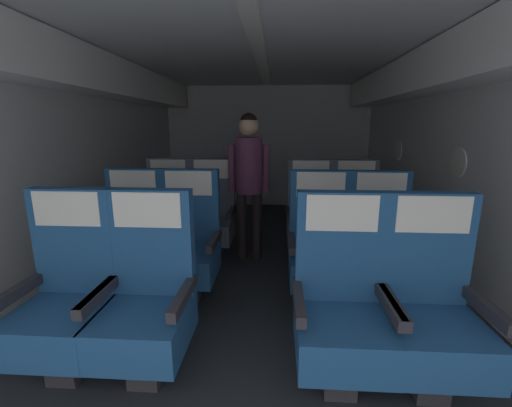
{
  "coord_description": "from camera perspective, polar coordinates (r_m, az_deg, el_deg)",
  "views": [
    {
      "loc": [
        0.18,
        -0.03,
        1.42
      ],
      "look_at": [
        -0.0,
        2.83,
        0.76
      ],
      "focal_mm": 23.53,
      "sensor_mm": 36.0,
      "label": 1
    }
  ],
  "objects": [
    {
      "name": "seat_b_left_aisle",
      "position": [
        2.84,
        -11.44,
        -7.17
      ],
      "size": [
        0.51,
        0.51,
        1.08
      ],
      "color": "#38383D",
      "rests_on": "ground"
    },
    {
      "name": "seat_b_right_window",
      "position": [
        2.76,
        10.74,
        -7.7
      ],
      "size": [
        0.51,
        0.51,
        1.08
      ],
      "color": "#38383D",
      "rests_on": "ground"
    },
    {
      "name": "flight_attendant",
      "position": [
        3.51,
        -1.21,
        5.35
      ],
      "size": [
        0.43,
        0.28,
        1.55
      ],
      "rotation": [
        0.0,
        0.0,
        3.37
      ],
      "color": "black",
      "rests_on": "ground"
    },
    {
      "name": "seat_a_right_aisle",
      "position": [
        2.1,
        27.52,
        -16.0
      ],
      "size": [
        0.51,
        0.51,
        1.08
      ],
      "color": "#38383D",
      "rests_on": "ground"
    },
    {
      "name": "seat_c_right_window",
      "position": [
        3.62,
        9.14,
        -2.63
      ],
      "size": [
        0.51,
        0.51,
        1.08
      ],
      "color": "#38383D",
      "rests_on": "ground"
    },
    {
      "name": "seat_b_left_window",
      "position": [
        2.99,
        -20.17,
        -6.63
      ],
      "size": [
        0.51,
        0.51,
        1.08
      ],
      "color": "#38383D",
      "rests_on": "ground"
    },
    {
      "name": "seat_a_left_window",
      "position": [
        2.26,
        -29.43,
        -14.07
      ],
      "size": [
        0.51,
        0.51,
        1.08
      ],
      "color": "#38383D",
      "rests_on": "ground"
    },
    {
      "name": "seat_a_right_window",
      "position": [
        1.96,
        14.1,
        -16.98
      ],
      "size": [
        0.51,
        0.51,
        1.08
      ],
      "color": "#38383D",
      "rests_on": "ground"
    },
    {
      "name": "fuselage_shell",
      "position": [
        3.3,
        0.51,
        15.63
      ],
      "size": [
        3.68,
        6.05,
        2.16
      ],
      "color": "silver",
      "rests_on": "ground"
    },
    {
      "name": "seat_b_right_aisle",
      "position": [
        2.86,
        20.3,
        -7.57
      ],
      "size": [
        0.51,
        0.51,
        1.08
      ],
      "color": "#38383D",
      "rests_on": "ground"
    },
    {
      "name": "seat_c_right_aisle",
      "position": [
        3.7,
        16.5,
        -2.66
      ],
      "size": [
        0.51,
        0.51,
        1.08
      ],
      "color": "#38383D",
      "rests_on": "ground"
    },
    {
      "name": "seat_a_left_aisle",
      "position": [
        2.06,
        -18.05,
        -15.69
      ],
      "size": [
        0.51,
        0.51,
        1.08
      ],
      "color": "#38383D",
      "rests_on": "ground"
    },
    {
      "name": "seat_c_left_window",
      "position": [
        3.8,
        -14.75,
        -2.14
      ],
      "size": [
        0.51,
        0.51,
        1.08
      ],
      "color": "#38383D",
      "rests_on": "ground"
    },
    {
      "name": "seat_c_left_aisle",
      "position": [
        3.68,
        -7.63,
        -2.31
      ],
      "size": [
        0.51,
        0.51,
        1.08
      ],
      "color": "#38383D",
      "rests_on": "ground"
    },
    {
      "name": "ground",
      "position": [
        3.36,
        0.19,
        -12.2
      ],
      "size": [
        3.8,
        6.4,
        0.02
      ],
      "primitive_type": "cube",
      "color": "#23282D"
    }
  ]
}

